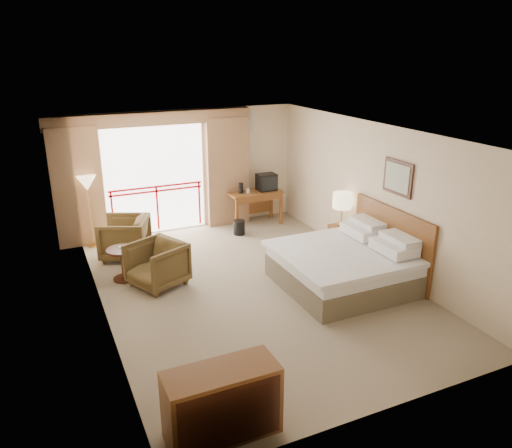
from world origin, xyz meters
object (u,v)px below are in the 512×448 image
tv (267,182)px  armchair_near (158,285)px  wastebasket (239,227)px  floor_lamp (87,186)px  bed (345,266)px  dresser (222,403)px  desk (254,198)px  table_lamp (342,201)px  side_table (122,259)px  nightstand (341,240)px  armchair_far (126,257)px

tv → armchair_near: 4.02m
wastebasket → armchair_near: (-2.29, -1.75, -0.16)m
wastebasket → floor_lamp: floor_lamp is taller
bed → dresser: size_ratio=1.75×
desk → bed: bearing=-83.9°
bed → wastebasket: bearing=102.7°
table_lamp → tv: 2.34m
tv → side_table: tv is taller
table_lamp → desk: table_lamp is taller
bed → floor_lamp: 5.41m
nightstand → wastebasket: nightstand is taller
bed → tv: tv is taller
bed → nightstand: bed is taller
table_lamp → desk: 2.53m
bed → table_lamp: (0.78, 1.33, 0.71)m
armchair_far → side_table: 1.13m
wastebasket → dresser: (-2.53, -5.60, 0.24)m
nightstand → desk: desk is taller
bed → armchair_near: bed is taller
table_lamp → dresser: (-4.02, -3.81, -0.68)m
desk → table_lamp: bearing=-64.7°
tv → wastebasket: size_ratio=1.34×
side_table → wastebasket: bearing=24.5°
desk → armchair_near: bearing=-137.1°
nightstand → tv: 2.49m
tv → armchair_far: size_ratio=0.48×
desk → armchair_far: desk is taller
nightstand → armchair_far: bearing=158.9°
table_lamp → tv: table_lamp is taller
bed → table_lamp: table_lamp is taller
armchair_near → desk: bearing=103.7°
wastebasket → floor_lamp: bearing=168.2°
desk → tv: tv is taller
table_lamp → wastebasket: (-1.49, 1.78, -0.92)m
nightstand → wastebasket: (-1.49, 1.83, -0.12)m
tv → side_table: size_ratio=0.73×
tv → armchair_far: 3.68m
bed → dresser: bearing=-142.5°
side_table → floor_lamp: bearing=98.4°
wastebasket → armchair_near: 2.88m
tv → floor_lamp: size_ratio=0.28×
wastebasket → side_table: side_table is taller
desk → armchair_near: (-2.89, -2.29, -0.62)m
wastebasket → floor_lamp: size_ratio=0.21×
nightstand → wastebasket: 2.36m
wastebasket → desk: bearing=41.7°
armchair_near → side_table: (-0.50, 0.48, 0.41)m
desk → side_table: bearing=-147.4°
armchair_near → floor_lamp: (-0.79, 2.39, 1.31)m
nightstand → armchair_near: bearing=179.0°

